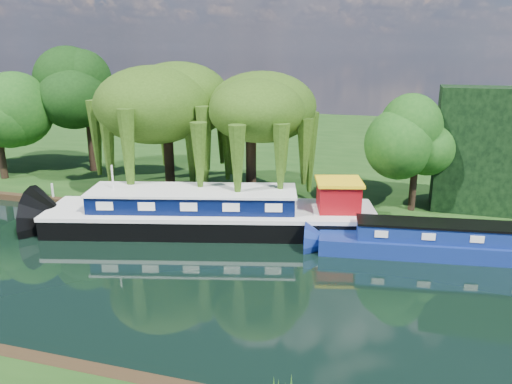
% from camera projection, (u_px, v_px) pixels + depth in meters
% --- Properties ---
extents(ground, '(120.00, 120.00, 0.00)m').
position_uv_depth(ground, '(112.00, 266.00, 25.66)').
color(ground, black).
extents(far_bank, '(120.00, 52.00, 0.45)m').
position_uv_depth(far_bank, '(275.00, 144.00, 56.92)').
color(far_bank, black).
rests_on(far_bank, ground).
extents(dutch_barge, '(20.39, 9.30, 4.20)m').
position_uv_depth(dutch_barge, '(214.00, 214.00, 30.51)').
color(dutch_barge, black).
rests_on(dutch_barge, ground).
extents(narrowboat, '(13.89, 4.08, 2.00)m').
position_uv_depth(narrowboat, '(448.00, 243.00, 26.73)').
color(narrowboat, navy).
rests_on(narrowboat, ground).
extents(willow_left, '(7.44, 7.44, 8.92)m').
position_uv_depth(willow_left, '(166.00, 105.00, 35.06)').
color(willow_left, black).
rests_on(willow_left, far_bank).
extents(willow_right, '(6.57, 6.57, 8.00)m').
position_uv_depth(willow_right, '(251.00, 119.00, 32.92)').
color(willow_right, black).
rests_on(willow_right, far_bank).
extents(tree_far_mid, '(5.85, 5.85, 9.57)m').
position_uv_depth(tree_far_mid, '(87.00, 94.00, 41.89)').
color(tree_far_mid, black).
rests_on(tree_far_mid, far_bank).
extents(tree_far_right, '(3.99, 3.99, 6.52)m').
position_uv_depth(tree_far_right, '(417.00, 143.00, 31.86)').
color(tree_far_right, black).
rests_on(tree_far_right, far_bank).
extents(conifer_hedge, '(6.00, 3.00, 8.00)m').
position_uv_depth(conifer_hedge, '(484.00, 150.00, 32.17)').
color(conifer_hedge, black).
rests_on(conifer_hedge, far_bank).
extents(lamppost, '(0.36, 0.36, 2.56)m').
position_uv_depth(lamppost, '(199.00, 173.00, 34.52)').
color(lamppost, silver).
rests_on(lamppost, far_bank).
extents(mooring_posts, '(19.16, 0.16, 1.00)m').
position_uv_depth(mooring_posts, '(173.00, 201.00, 33.27)').
color(mooring_posts, silver).
rests_on(mooring_posts, far_bank).
extents(reeds_near, '(33.70, 1.50, 1.10)m').
position_uv_depth(reeds_near, '(168.00, 367.00, 16.67)').
color(reeds_near, '#194512').
rests_on(reeds_near, ground).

